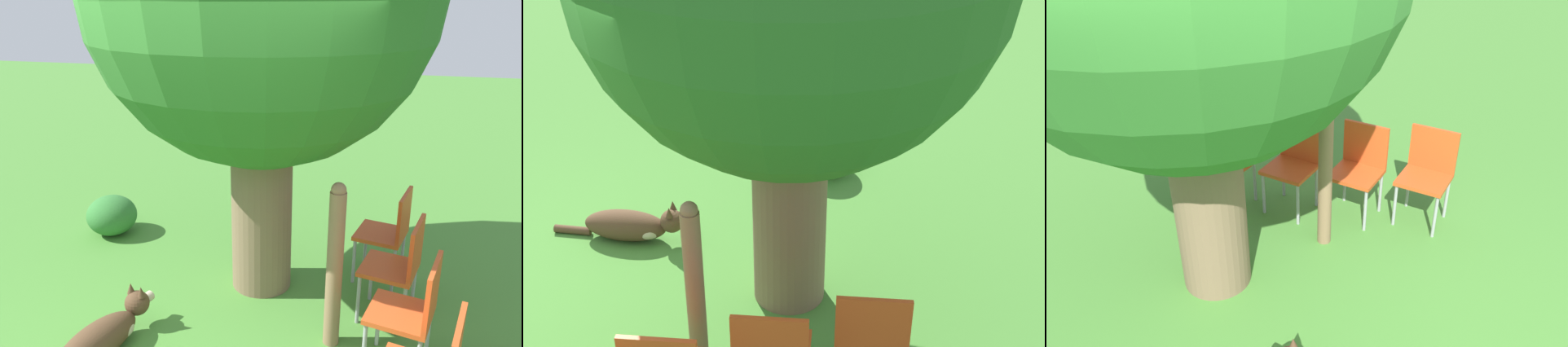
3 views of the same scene
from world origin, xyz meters
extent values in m
cylinder|color=#7A6047|center=(0.29, 1.25, 0.90)|extent=(0.53, 0.53, 1.81)
ellipsoid|color=#513823|center=(-0.63, -0.03, 0.13)|extent=(0.47, 0.77, 0.26)
ellipsoid|color=#C6B293|center=(-0.57, 0.16, 0.12)|extent=(0.30, 0.31, 0.16)
sphere|color=#513823|center=(-0.51, 0.37, 0.22)|extent=(0.25, 0.25, 0.20)
cylinder|color=#C6B293|center=(-0.48, 0.48, 0.20)|extent=(0.11, 0.11, 0.08)
cone|color=#513823|center=(-0.56, 0.39, 0.34)|extent=(0.06, 0.06, 0.09)
cone|color=#513823|center=(-0.46, 0.35, 0.34)|extent=(0.06, 0.06, 0.09)
cylinder|color=#846647|center=(1.01, 0.54, 0.62)|extent=(0.12, 0.12, 1.24)
sphere|color=#846647|center=(1.01, 0.54, 1.26)|extent=(0.11, 0.11, 0.11)
cube|color=#D14C1E|center=(1.49, 0.37, 0.45)|extent=(0.51, 0.52, 0.04)
cube|color=#D14C1E|center=(1.68, 0.33, 0.68)|extent=(0.13, 0.44, 0.42)
cylinder|color=#99999E|center=(1.36, 0.60, 0.22)|extent=(0.03, 0.03, 0.44)
cylinder|color=#99999E|center=(1.71, 0.51, 0.22)|extent=(0.03, 0.03, 0.44)
cube|color=#D14C1E|center=(1.41, 0.99, 0.45)|extent=(0.51, 0.52, 0.04)
cube|color=#D14C1E|center=(1.60, 0.94, 0.68)|extent=(0.13, 0.44, 0.42)
cylinder|color=#99999E|center=(1.19, 0.84, 0.22)|extent=(0.03, 0.03, 0.44)
cylinder|color=#99999E|center=(1.28, 1.21, 0.22)|extent=(0.03, 0.03, 0.44)
cylinder|color=#99999E|center=(1.54, 0.76, 0.22)|extent=(0.03, 0.03, 0.44)
cylinder|color=#99999E|center=(1.63, 1.13, 0.22)|extent=(0.03, 0.03, 0.44)
cube|color=#D14C1E|center=(1.33, 1.60, 0.45)|extent=(0.51, 0.52, 0.04)
cube|color=#D14C1E|center=(1.52, 1.56, 0.68)|extent=(0.13, 0.44, 0.42)
cylinder|color=#99999E|center=(1.11, 1.46, 0.22)|extent=(0.03, 0.03, 0.44)
cylinder|color=#99999E|center=(1.20, 1.83, 0.22)|extent=(0.03, 0.03, 0.44)
cylinder|color=#99999E|center=(1.46, 1.38, 0.22)|extent=(0.03, 0.03, 0.44)
cylinder|color=#99999E|center=(1.55, 1.75, 0.22)|extent=(0.03, 0.03, 0.44)
ellipsoid|color=#337533|center=(-1.57, 1.86, 0.22)|extent=(0.55, 0.55, 0.44)
camera|label=1|loc=(1.28, -2.75, 2.53)|focal=35.00mm
camera|label=2|loc=(4.66, 0.60, 3.53)|focal=50.00mm
camera|label=3|loc=(-2.53, -0.35, 2.85)|focal=35.00mm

